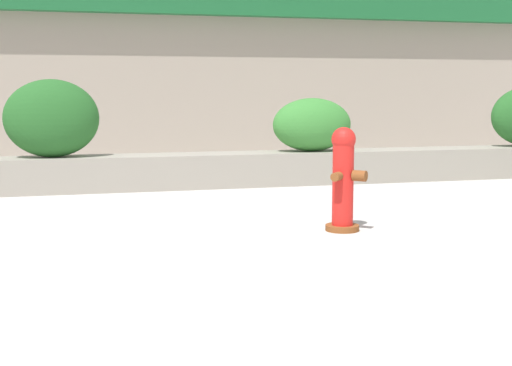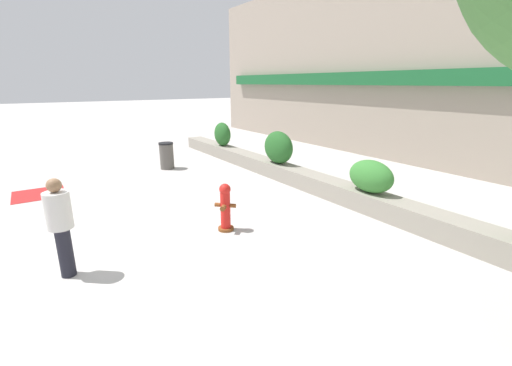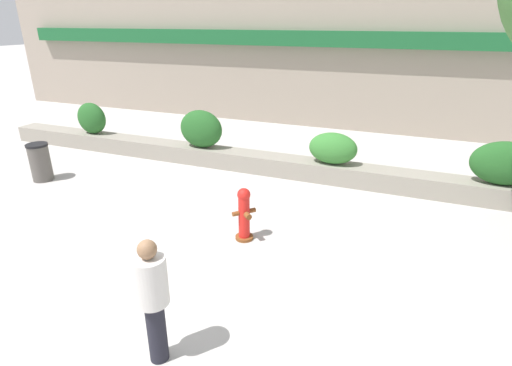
{
  "view_description": "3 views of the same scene",
  "coord_description": "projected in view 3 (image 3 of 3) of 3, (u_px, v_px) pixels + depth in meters",
  "views": [
    {
      "loc": [
        -1.59,
        -4.5,
        1.47
      ],
      "look_at": [
        0.39,
        3.03,
        0.44
      ],
      "focal_mm": 50.0,
      "sensor_mm": 36.0,
      "label": 1
    },
    {
      "loc": [
        7.44,
        -0.99,
        3.18
      ],
      "look_at": [
        0.87,
        3.32,
        0.87
      ],
      "focal_mm": 24.0,
      "sensor_mm": 36.0,
      "label": 2
    },
    {
      "loc": [
        3.92,
        -3.97,
        4.03
      ],
      "look_at": [
        0.76,
        3.9,
        0.53
      ],
      "focal_mm": 28.0,
      "sensor_mm": 36.0,
      "label": 3
    }
  ],
  "objects": [
    {
      "name": "ground_plane",
      "position": [
        120.0,
        295.0,
        6.3
      ],
      "size": [
        120.0,
        120.0,
        0.0
      ],
      "primitive_type": "plane",
      "color": "#BCB7B2"
    },
    {
      "name": "building_facade",
      "position": [
        317.0,
        20.0,
        15.06
      ],
      "size": [
        30.0,
        1.36,
        8.0
      ],
      "color": "gray",
      "rests_on": "ground"
    },
    {
      "name": "planter_wall_low",
      "position": [
        259.0,
        162.0,
        11.35
      ],
      "size": [
        18.0,
        0.7,
        0.5
      ],
      "primitive_type": "cube",
      "color": "gray",
      "rests_on": "ground"
    },
    {
      "name": "hedge_bush_0",
      "position": [
        92.0,
        118.0,
        13.1
      ],
      "size": [
        1.05,
        0.59,
        1.02
      ],
      "primitive_type": "ellipsoid",
      "color": "#235B23",
      "rests_on": "planter_wall_low"
    },
    {
      "name": "hedge_bush_1",
      "position": [
        201.0,
        129.0,
        11.67
      ],
      "size": [
        1.32,
        0.7,
        1.1
      ],
      "primitive_type": "ellipsoid",
      "color": "#235B23",
      "rests_on": "planter_wall_low"
    },
    {
      "name": "hedge_bush_2",
      "position": [
        333.0,
        148.0,
        10.38
      ],
      "size": [
        1.26,
        0.7,
        0.83
      ],
      "primitive_type": "ellipsoid",
      "color": "#387F33",
      "rests_on": "planter_wall_low"
    },
    {
      "name": "hedge_bush_3",
      "position": [
        505.0,
        164.0,
        9.0
      ],
      "size": [
        1.46,
        0.64,
        1.02
      ],
      "primitive_type": "ellipsoid",
      "color": "#235B23",
      "rests_on": "planter_wall_low"
    },
    {
      "name": "fire_hydrant",
      "position": [
        244.0,
        214.0,
        7.69
      ],
      "size": [
        0.5,
        0.5,
        1.08
      ],
      "color": "brown",
      "rests_on": "ground"
    },
    {
      "name": "pedestrian",
      "position": [
        152.0,
        295.0,
        4.75
      ],
      "size": [
        0.56,
        0.56,
        1.73
      ],
      "color": "black",
      "rests_on": "ground"
    },
    {
      "name": "trash_bin",
      "position": [
        40.0,
        162.0,
        10.6
      ],
      "size": [
        0.55,
        0.55,
        1.01
      ],
      "color": "#56514C",
      "rests_on": "ground"
    }
  ]
}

